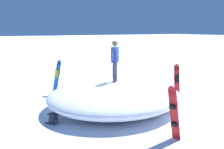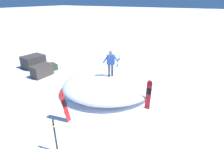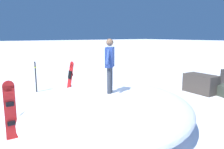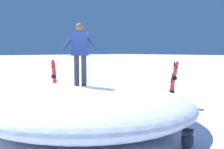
{
  "view_description": "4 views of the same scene",
  "coord_description": "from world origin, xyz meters",
  "px_view_note": "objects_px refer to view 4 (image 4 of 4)",
  "views": [
    {
      "loc": [
        9.12,
        -5.9,
        3.21
      ],
      "look_at": [
        0.35,
        -0.52,
        1.48
      ],
      "focal_mm": 43.72,
      "sensor_mm": 36.0,
      "label": 1
    },
    {
      "loc": [
        8.93,
        5.2,
        5.64
      ],
      "look_at": [
        0.45,
        0.35,
        1.5
      ],
      "focal_mm": 28.8,
      "sensor_mm": 36.0,
      "label": 2
    },
    {
      "loc": [
        -5.41,
        3.64,
        2.84
      ],
      "look_at": [
        -0.25,
        -0.09,
        1.66
      ],
      "focal_mm": 33.92,
      "sensor_mm": 36.0,
      "label": 3
    },
    {
      "loc": [
        -3.85,
        -5.56,
        2.0
      ],
      "look_at": [
        0.49,
        -0.66,
        1.37
      ],
      "focal_mm": 39.03,
      "sensor_mm": 36.0,
      "label": 4
    }
  ],
  "objects_px": {
    "snowboarder_standing": "(80,50)",
    "snowboard_primary_upright": "(173,83)",
    "backpack_near": "(188,139)",
    "trail_marker_pole": "(174,78)",
    "snowboard_secondary_upright": "(55,81)"
  },
  "relations": [
    {
      "from": "snowboarder_standing",
      "to": "snowboard_secondary_upright",
      "type": "height_order",
      "value": "snowboarder_standing"
    },
    {
      "from": "snowboard_secondary_upright",
      "to": "trail_marker_pole",
      "type": "bearing_deg",
      "value": -23.42
    },
    {
      "from": "backpack_near",
      "to": "trail_marker_pole",
      "type": "height_order",
      "value": "trail_marker_pole"
    },
    {
      "from": "trail_marker_pole",
      "to": "snowboarder_standing",
      "type": "bearing_deg",
      "value": -172.54
    },
    {
      "from": "snowboarder_standing",
      "to": "snowboard_primary_upright",
      "type": "height_order",
      "value": "snowboarder_standing"
    },
    {
      "from": "snowboard_secondary_upright",
      "to": "backpack_near",
      "type": "relative_size",
      "value": 2.91
    },
    {
      "from": "snowboard_secondary_upright",
      "to": "trail_marker_pole",
      "type": "distance_m",
      "value": 5.18
    },
    {
      "from": "snowboard_primary_upright",
      "to": "backpack_near",
      "type": "distance_m",
      "value": 4.04
    },
    {
      "from": "backpack_near",
      "to": "trail_marker_pole",
      "type": "bearing_deg",
      "value": 36.9
    },
    {
      "from": "snowboarder_standing",
      "to": "backpack_near",
      "type": "height_order",
      "value": "snowboarder_standing"
    },
    {
      "from": "trail_marker_pole",
      "to": "backpack_near",
      "type": "bearing_deg",
      "value": -143.1
    },
    {
      "from": "snowboard_primary_upright",
      "to": "trail_marker_pole",
      "type": "bearing_deg",
      "value": 33.26
    },
    {
      "from": "snowboard_primary_upright",
      "to": "snowboard_secondary_upright",
      "type": "xyz_separation_m",
      "value": [
        -3.08,
        3.16,
        0.02
      ]
    },
    {
      "from": "backpack_near",
      "to": "snowboarder_standing",
      "type": "bearing_deg",
      "value": 103.21
    },
    {
      "from": "snowboard_primary_upright",
      "to": "snowboard_secondary_upright",
      "type": "distance_m",
      "value": 4.41
    }
  ]
}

